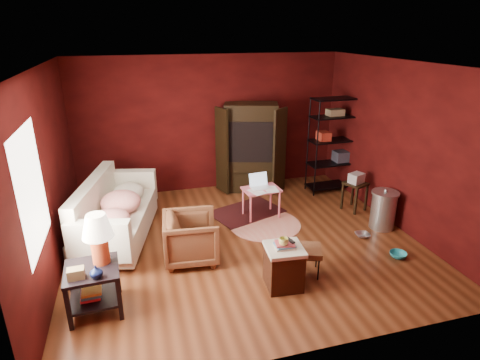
# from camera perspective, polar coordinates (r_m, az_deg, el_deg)

# --- Properties ---
(room) EXTENTS (5.54, 5.04, 2.84)m
(room) POSITION_cam_1_polar(r_m,az_deg,el_deg) (6.07, 0.18, 2.82)
(room) COLOR brown
(room) RESTS_ON ground
(sofa) EXTENTS (1.20, 1.99, 0.75)m
(sofa) POSITION_cam_1_polar(r_m,az_deg,el_deg) (6.83, -17.52, -5.36)
(sofa) COLOR silver
(sofa) RESTS_ON ground
(armchair) EXTENTS (0.80, 0.84, 0.80)m
(armchair) POSITION_cam_1_polar(r_m,az_deg,el_deg) (6.03, -6.97, -7.85)
(armchair) COLOR black
(armchair) RESTS_ON ground
(pet_bowl_steel) EXTENTS (0.25, 0.10, 0.24)m
(pet_bowl_steel) POSITION_cam_1_polar(r_m,az_deg,el_deg) (7.03, 17.08, -6.86)
(pet_bowl_steel) COLOR #B7BABF
(pet_bowl_steel) RESTS_ON ground
(pet_bowl_turquoise) EXTENTS (0.26, 0.11, 0.25)m
(pet_bowl_turquoise) POSITION_cam_1_polar(r_m,az_deg,el_deg) (6.62, 21.66, -9.23)
(pet_bowl_turquoise) COLOR #27A6B7
(pet_bowl_turquoise) RESTS_ON ground
(vase) EXTENTS (0.19, 0.19, 0.15)m
(vase) POSITION_cam_1_polar(r_m,az_deg,el_deg) (4.98, -19.78, -12.21)
(vase) COLOR #0B143A
(vase) RESTS_ON side_table
(mug) EXTENTS (0.13, 0.11, 0.13)m
(mug) POSITION_cam_1_polar(r_m,az_deg,el_deg) (5.23, 6.23, -8.57)
(mug) COLOR #CECC64
(mug) RESTS_ON hamper
(side_table) EXTENTS (0.66, 0.66, 1.24)m
(side_table) POSITION_cam_1_polar(r_m,az_deg,el_deg) (5.17, -19.90, -9.91)
(side_table) COLOR black
(side_table) RESTS_ON ground
(sofa_cushions) EXTENTS (1.40, 2.40, 0.94)m
(sofa_cushions) POSITION_cam_1_polar(r_m,az_deg,el_deg) (6.80, -17.46, -4.66)
(sofa_cushions) COLOR silver
(sofa_cushions) RESTS_ON sofa
(hamper) EXTENTS (0.53, 0.53, 0.68)m
(hamper) POSITION_cam_1_polar(r_m,az_deg,el_deg) (5.49, 6.24, -12.05)
(hamper) COLOR #3E1B0E
(hamper) RESTS_ON ground
(footstool) EXTENTS (0.51, 0.51, 0.40)m
(footstool) POSITION_cam_1_polar(r_m,az_deg,el_deg) (5.78, 9.50, -9.96)
(footstool) COLOR black
(footstool) RESTS_ON ground
(rug_round) EXTENTS (1.66, 1.66, 0.01)m
(rug_round) POSITION_cam_1_polar(r_m,az_deg,el_deg) (7.18, 3.53, -6.32)
(rug_round) COLOR #F3E0CB
(rug_round) RESTS_ON ground
(rug_oriental) EXTENTS (1.51, 1.25, 0.01)m
(rug_oriental) POSITION_cam_1_polar(r_m,az_deg,el_deg) (7.61, 0.91, -4.52)
(rug_oriental) COLOR #461215
(rug_oriental) RESTS_ON ground
(laptop_desk) EXTENTS (0.69, 0.56, 0.80)m
(laptop_desk) POSITION_cam_1_polar(r_m,az_deg,el_deg) (7.28, 3.02, -1.64)
(laptop_desk) COLOR pink
(laptop_desk) RESTS_ON ground
(tv_armoire) EXTENTS (1.40, 1.03, 1.85)m
(tv_armoire) POSITION_cam_1_polar(r_m,az_deg,el_deg) (8.39, 1.54, 4.84)
(tv_armoire) COLOR black
(tv_armoire) RESTS_ON ground
(wire_shelving) EXTENTS (0.98, 0.45, 1.98)m
(wire_shelving) POSITION_cam_1_polar(r_m,az_deg,el_deg) (8.53, 13.12, 5.42)
(wire_shelving) COLOR black
(wire_shelving) RESTS_ON ground
(small_stand) EXTENTS (0.48, 0.48, 0.74)m
(small_stand) POSITION_cam_1_polar(r_m,az_deg,el_deg) (7.83, 16.15, -0.38)
(small_stand) COLOR black
(small_stand) RESTS_ON ground
(trash_can) EXTENTS (0.48, 0.48, 0.72)m
(trash_can) POSITION_cam_1_polar(r_m,az_deg,el_deg) (7.36, 19.71, -3.99)
(trash_can) COLOR silver
(trash_can) RESTS_ON ground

